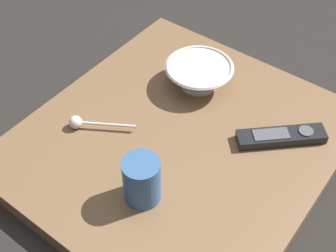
{
  "coord_description": "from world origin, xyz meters",
  "views": [
    {
      "loc": [
        0.37,
        -0.53,
        0.77
      ],
      "look_at": [
        -0.03,
        -0.0,
        0.07
      ],
      "focal_mm": 49.05,
      "sensor_mm": 36.0,
      "label": 1
    }
  ],
  "objects_px": {
    "cereal_bowl": "(199,74)",
    "teaspoon": "(80,122)",
    "tv_remote_near": "(281,137)",
    "coffee_mug": "(142,180)"
  },
  "relations": [
    {
      "from": "cereal_bowl",
      "to": "tv_remote_near",
      "type": "distance_m",
      "value": 0.24
    },
    {
      "from": "tv_remote_near",
      "to": "teaspoon",
      "type": "bearing_deg",
      "value": -147.87
    },
    {
      "from": "cereal_bowl",
      "to": "teaspoon",
      "type": "relative_size",
      "value": 1.25
    },
    {
      "from": "tv_remote_near",
      "to": "coffee_mug",
      "type": "bearing_deg",
      "value": -116.61
    },
    {
      "from": "cereal_bowl",
      "to": "tv_remote_near",
      "type": "height_order",
      "value": "cereal_bowl"
    },
    {
      "from": "teaspoon",
      "to": "tv_remote_near",
      "type": "height_order",
      "value": "teaspoon"
    },
    {
      "from": "coffee_mug",
      "to": "tv_remote_near",
      "type": "distance_m",
      "value": 0.32
    },
    {
      "from": "cereal_bowl",
      "to": "coffee_mug",
      "type": "xyz_separation_m",
      "value": [
        0.1,
        -0.32,
        0.02
      ]
    },
    {
      "from": "coffee_mug",
      "to": "teaspoon",
      "type": "distance_m",
      "value": 0.23
    },
    {
      "from": "coffee_mug",
      "to": "tv_remote_near",
      "type": "height_order",
      "value": "coffee_mug"
    }
  ]
}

